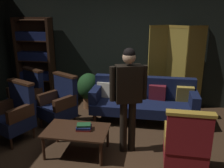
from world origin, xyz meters
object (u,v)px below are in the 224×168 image
(velvet_couch, at_px, (144,99))
(book_navy_cloth, at_px, (84,127))
(folding_screen, at_px, (176,67))
(standing_figure, at_px, (128,92))
(armchair_gilt_accent, at_px, (186,145))
(coffee_table, at_px, (77,132))
(armchair_wing_right, at_px, (16,113))
(armchair_wing_far, at_px, (28,95))
(armchair_wing_left, at_px, (60,103))
(bookshelf, at_px, (36,58))
(potted_plant, at_px, (89,88))
(book_green_cloth, at_px, (84,125))
(book_red_leather, at_px, (84,129))

(velvet_couch, height_order, book_navy_cloth, velvet_couch)
(folding_screen, height_order, book_navy_cloth, folding_screen)
(standing_figure, bearing_deg, armchair_gilt_accent, -31.84)
(coffee_table, xyz_separation_m, armchair_wing_right, (-1.20, 0.28, 0.12))
(armchair_gilt_accent, distance_m, armchair_wing_far, 3.40)
(standing_figure, relative_size, book_navy_cloth, 7.49)
(armchair_wing_left, relative_size, armchair_wing_right, 1.00)
(bookshelf, height_order, book_navy_cloth, bookshelf)
(armchair_gilt_accent, relative_size, potted_plant, 1.25)
(armchair_wing_right, xyz_separation_m, potted_plant, (0.89, 1.62, -0.01))
(velvet_couch, xyz_separation_m, armchair_gilt_accent, (0.65, -1.77, 0.03))
(standing_figure, bearing_deg, armchair_wing_right, 178.49)
(armchair_wing_left, xyz_separation_m, book_green_cloth, (0.73, -0.84, 0.01))
(book_navy_cloth, bearing_deg, potted_plant, 102.58)
(velvet_couch, relative_size, book_navy_cloth, 9.33)
(coffee_table, height_order, book_green_cloth, book_green_cloth)
(book_red_leather, relative_size, book_green_cloth, 1.05)
(coffee_table, height_order, armchair_gilt_accent, armchair_gilt_accent)
(armchair_wing_far, bearing_deg, coffee_table, -39.01)
(book_green_cloth, bearing_deg, potted_plant, 102.58)
(bookshelf, bearing_deg, standing_figure, -38.28)
(armchair_wing_right, distance_m, book_navy_cloth, 1.34)
(folding_screen, relative_size, potted_plant, 2.29)
(armchair_wing_left, distance_m, book_green_cloth, 1.11)
(armchair_gilt_accent, bearing_deg, potted_plant, 131.36)
(velvet_couch, xyz_separation_m, book_green_cloth, (-0.87, -1.44, 0.04))
(potted_plant, bearing_deg, bookshelf, 167.93)
(standing_figure, distance_m, book_red_leather, 0.92)
(coffee_table, relative_size, standing_figure, 0.59)
(folding_screen, height_order, potted_plant, folding_screen)
(folding_screen, distance_m, coffee_table, 2.87)
(standing_figure, relative_size, book_green_cloth, 7.93)
(bookshelf, distance_m, velvet_couch, 2.87)
(coffee_table, relative_size, book_navy_cloth, 4.40)
(velvet_couch, bearing_deg, book_green_cloth, -121.02)
(bookshelf, distance_m, standing_figure, 3.20)
(coffee_table, distance_m, armchair_gilt_accent, 1.67)
(coffee_table, xyz_separation_m, book_navy_cloth, (0.11, 0.03, 0.09))
(armchair_wing_left, relative_size, book_green_cloth, 4.84)
(armchair_wing_right, xyz_separation_m, book_navy_cloth, (1.31, -0.25, -0.03))
(armchair_wing_left, height_order, book_navy_cloth, armchair_wing_left)
(armchair_wing_left, xyz_separation_m, standing_figure, (1.40, -0.65, 0.54))
(armchair_gilt_accent, height_order, book_green_cloth, armchair_gilt_accent)
(potted_plant, distance_m, book_green_cloth, 1.92)
(folding_screen, relative_size, bookshelf, 0.93)
(folding_screen, xyz_separation_m, potted_plant, (-1.95, -0.37, -0.51))
(potted_plant, relative_size, book_green_cloth, 3.86)
(book_navy_cloth, bearing_deg, folding_screen, 55.69)
(standing_figure, relative_size, book_red_leather, 7.52)
(velvet_couch, xyz_separation_m, armchair_wing_left, (-1.59, -0.60, 0.03))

